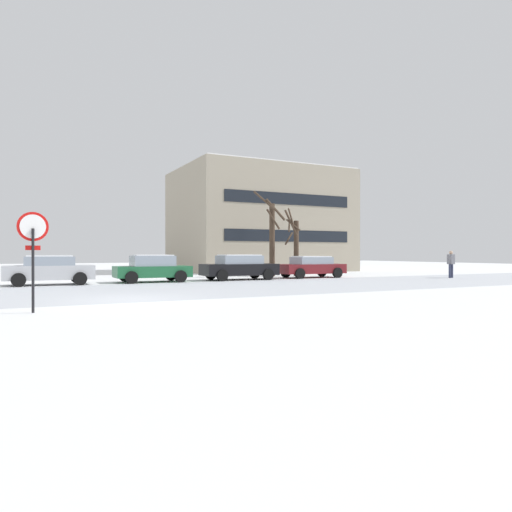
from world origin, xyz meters
The scene contains 11 objects.
ground_plane centered at (0.00, 0.00, 0.00)m, with size 120.00×120.00×0.00m, color white.
road_surface centered at (0.00, 3.48, 0.00)m, with size 80.00×8.96×0.00m.
stop_sign centered at (-2.98, -2.39, 1.84)m, with size 0.76×0.19×2.62m.
parked_car_silver centered at (-1.96, 9.08, 0.74)m, with size 4.11×2.07×1.44m.
parked_car_green centered at (3.08, 9.09, 0.74)m, with size 3.96×2.19×1.46m.
parked_car_black centered at (8.12, 8.97, 0.75)m, with size 4.39×2.15×1.46m.
parked_car_maroon centered at (13.17, 9.07, 0.70)m, with size 4.22×2.06×1.36m.
pedestrian_crossing centered at (20.77, 4.91, 0.98)m, with size 0.50×0.43×1.69m.
tree_far_right centered at (13.39, 11.39, 2.17)m, with size 1.01×1.57×4.61m.
tree_far_mid centered at (11.67, 11.51, 2.70)m, with size 1.79×1.68×5.66m.
building_far_right centered at (15.64, 21.11, 4.38)m, with size 13.87×10.52×8.76m.
Camera 1 is at (-3.33, -15.89, 1.56)m, focal length 33.20 mm.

